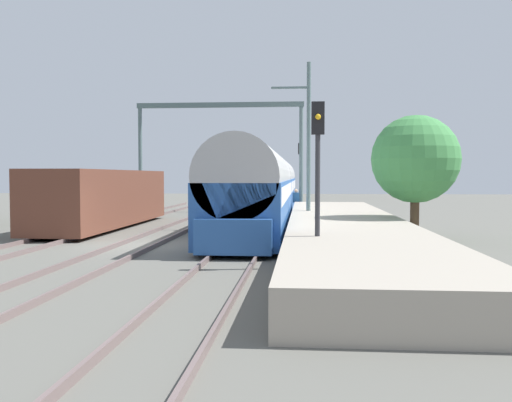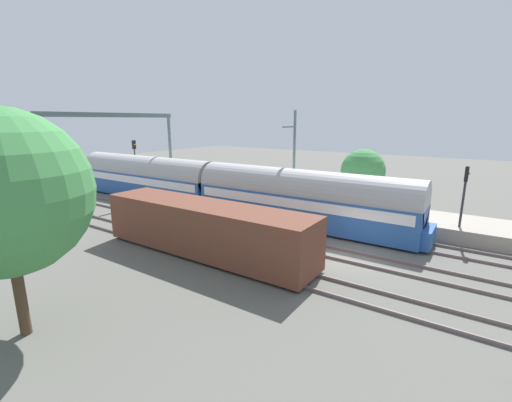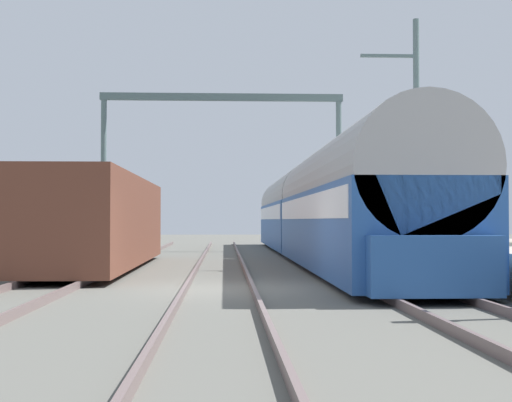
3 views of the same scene
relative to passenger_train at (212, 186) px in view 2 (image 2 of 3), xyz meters
name	(u,v)px [view 2 (image 2 of 3)]	position (x,y,z in m)	size (l,w,h in m)	color
ground	(349,258)	(-3.87, -13.08, -1.97)	(120.00, 120.00, 0.00)	#5E5E56
track_far_west	(321,284)	(-7.74, -13.08, -1.89)	(1.51, 60.00, 0.16)	#6C5B58
track_west	(349,256)	(-3.87, -13.08, -1.89)	(1.52, 60.00, 0.16)	#6C5B58
track_east	(370,237)	(0.00, -13.08, -1.89)	(1.51, 60.00, 0.16)	#6C5B58
platform	(358,213)	(3.82, -11.08, -1.52)	(4.40, 28.00, 0.90)	#A39989
passenger_train	(212,186)	(0.00, 0.00, 0.00)	(2.93, 32.85, 3.82)	#28569E
freight_car	(205,228)	(-7.74, -6.18, -0.50)	(2.80, 13.00, 2.70)	brown
person_crossing	(198,190)	(1.69, 3.18, -0.94)	(0.42, 0.28, 1.73)	black
railway_signal_near	(464,193)	(2.54, -17.73, 1.02)	(0.36, 0.30, 4.63)	#2D2D33
railway_signal_far	(135,158)	(1.92, 12.25, 1.36)	(0.36, 0.30, 5.22)	#2D2D33
catenary_gantry	(115,141)	(-3.87, 6.92, 3.63)	(12.14, 0.28, 7.86)	slate
catenary_pole_east_mid	(294,162)	(2.35, -6.30, 2.18)	(1.90, 0.20, 8.00)	slate
tree_west_background	(3,193)	(-16.83, -5.94, 3.05)	(5.46, 5.46, 7.76)	#4C3826
tree_east_background	(363,171)	(6.63, -10.37, 1.27)	(3.53, 3.53, 5.02)	#4C3826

